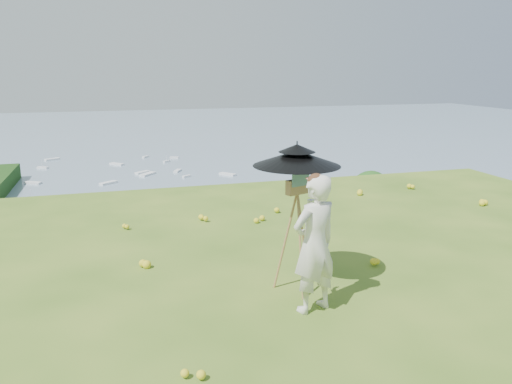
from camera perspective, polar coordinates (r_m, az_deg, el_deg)
name	(u,v)px	position (r m, az deg, el deg)	size (l,w,h in m)	color
ground	(381,293)	(7.10, 14.07, -11.15)	(14.00, 14.00, 0.00)	#42681D
shoreline_tier	(145,302)	(89.51, -12.57, -12.18)	(170.00, 28.00, 8.00)	slate
bay_water	(121,147)	(248.31, -15.16, 4.94)	(700.00, 700.00, 0.00)	gray
slope_trees	(164,282)	(44.45, -10.51, -10.11)	(110.00, 50.00, 6.00)	#1B5018
harbor_town	(143,267)	(86.88, -12.80, -8.33)	(110.00, 22.00, 5.00)	silver
moored_boats	(87,184)	(170.74, -18.74, 0.85)	(140.00, 140.00, 0.70)	white
wildflowers	(372,282)	(7.28, 13.11, -9.96)	(10.00, 10.50, 0.12)	yellow
painter	(314,244)	(6.17, 6.69, -5.94)	(0.64, 0.42, 1.75)	silver
field_easel	(297,231)	(6.71, 4.65, -4.48)	(0.64, 0.64, 1.69)	olive
sun_umbrella	(297,166)	(6.51, 4.66, 2.95)	(1.15, 1.15, 0.66)	black
painter_cap	(316,178)	(5.94, 6.92, 1.57)	(0.21, 0.25, 0.10)	#D47475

